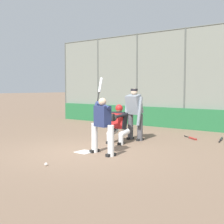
# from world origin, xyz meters

# --- Properties ---
(ground_plane) EXTENTS (160.00, 160.00, 0.00)m
(ground_plane) POSITION_xyz_m (0.00, 0.00, 0.00)
(ground_plane) COLOR #7A604C
(home_plate_marker) EXTENTS (0.43, 0.43, 0.01)m
(home_plate_marker) POSITION_xyz_m (0.00, 0.00, 0.01)
(home_plate_marker) COLOR white
(home_plate_marker) RESTS_ON ground_plane
(backstop_fence) EXTENTS (14.68, 0.08, 4.29)m
(backstop_fence) POSITION_xyz_m (-0.00, -6.24, 2.23)
(backstop_fence) COLOR #515651
(backstop_fence) RESTS_ON ground_plane
(padding_wall) EXTENTS (14.31, 0.18, 0.88)m
(padding_wall) POSITION_xyz_m (0.00, -6.14, 0.44)
(padding_wall) COLOR #236638
(padding_wall) RESTS_ON ground_plane
(batter_at_plate) EXTENTS (0.89, 0.74, 2.05)m
(batter_at_plate) POSITION_xyz_m (-0.55, -0.10, 0.81)
(batter_at_plate) COLOR silver
(batter_at_plate) RESTS_ON ground_plane
(catcher_behind_plate) EXTENTS (0.68, 0.79, 1.23)m
(catcher_behind_plate) POSITION_xyz_m (0.12, -1.66, 0.64)
(catcher_behind_plate) COLOR silver
(catcher_behind_plate) RESTS_ON ground_plane
(umpire_home) EXTENTS (0.71, 0.46, 1.74)m
(umpire_home) POSITION_xyz_m (0.03, -2.46, 0.94)
(umpire_home) COLOR #4C4C51
(umpire_home) RESTS_ON ground_plane
(spare_bat_near_backstop) EXTENTS (0.68, 0.53, 0.07)m
(spare_bat_near_backstop) POSITION_xyz_m (-1.40, -3.87, 0.03)
(spare_bat_near_backstop) COLOR black
(spare_bat_near_backstop) RESTS_ON ground_plane
(spare_bat_by_padding) EXTENTS (0.25, 0.89, 0.07)m
(spare_bat_by_padding) POSITION_xyz_m (-2.28, -4.24, 0.03)
(spare_bat_by_padding) COLOR black
(spare_bat_by_padding) RESTS_ON ground_plane
(baseball_loose) EXTENTS (0.07, 0.07, 0.07)m
(baseball_loose) POSITION_xyz_m (-0.34, 1.64, 0.04)
(baseball_loose) COLOR white
(baseball_loose) RESTS_ON ground_plane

